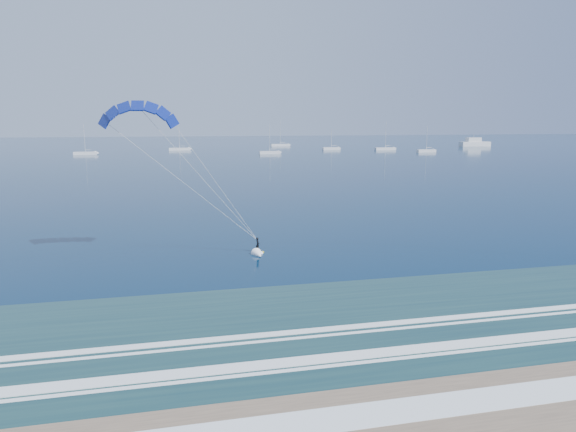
% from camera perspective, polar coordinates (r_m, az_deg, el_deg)
% --- Properties ---
extents(ground, '(900.00, 900.00, 0.00)m').
position_cam_1_polar(ground, '(26.97, 14.25, -19.58)').
color(ground, '#072A44').
rests_on(ground, ground).
extents(kitesurfer_rig, '(16.71, 4.47, 16.26)m').
position_cam_1_polar(kitesurfer_rig, '(49.82, -10.02, 4.66)').
color(kitesurfer_rig, yellow).
rests_on(kitesurfer_rig, ground).
extents(motor_yacht, '(16.68, 4.45, 6.67)m').
position_cam_1_polar(motor_yacht, '(297.15, 20.01, 7.64)').
color(motor_yacht, silver).
rests_on(motor_yacht, ground).
extents(sailboat_1, '(9.01, 2.40, 12.33)m').
position_cam_1_polar(sailboat_1, '(224.10, -21.59, 6.52)').
color(sailboat_1, silver).
rests_on(sailboat_1, ground).
extents(sailboat_2, '(9.71, 2.40, 12.95)m').
position_cam_1_polar(sailboat_2, '(245.38, -11.95, 7.31)').
color(sailboat_2, silver).
rests_on(sailboat_2, ground).
extents(sailboat_3, '(8.74, 2.40, 12.12)m').
position_cam_1_polar(sailboat_3, '(213.47, -2.04, 7.08)').
color(sailboat_3, silver).
rests_on(sailboat_3, ground).
extents(sailboat_4, '(10.22, 2.40, 13.69)m').
position_cam_1_polar(sailboat_4, '(280.09, -0.86, 7.90)').
color(sailboat_4, silver).
rests_on(sailboat_4, ground).
extents(sailboat_5, '(9.90, 2.40, 13.35)m').
position_cam_1_polar(sailboat_5, '(246.89, 10.76, 7.37)').
color(sailboat_5, silver).
rests_on(sailboat_5, ground).
extents(sailboat_6, '(8.30, 2.40, 11.30)m').
position_cam_1_polar(sailboat_6, '(233.57, 15.11, 7.02)').
color(sailboat_6, silver).
rests_on(sailboat_6, ground).
extents(sailboat_7, '(8.27, 2.40, 10.00)m').
position_cam_1_polar(sailboat_7, '(245.45, 4.83, 7.49)').
color(sailboat_7, silver).
rests_on(sailboat_7, ground).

